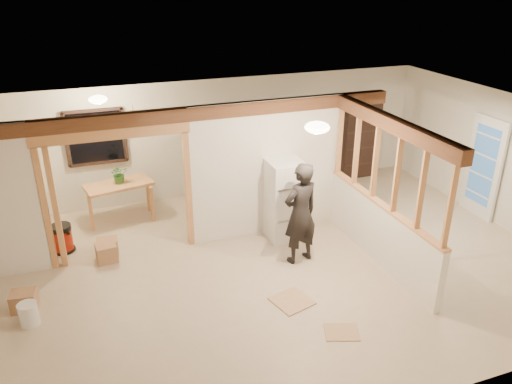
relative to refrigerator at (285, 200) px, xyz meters
name	(u,v)px	position (x,y,z in m)	size (l,w,h in m)	color
floor	(280,264)	(-0.42, -0.84, -0.74)	(9.00, 6.50, 0.01)	#C7B094
ceiling	(284,119)	(-0.42, -0.84, 1.76)	(9.00, 6.50, 0.01)	white
wall_back	(224,137)	(-0.42, 2.41, 0.51)	(9.00, 0.01, 2.50)	silver
wall_front	(405,319)	(-0.42, -4.09, 0.51)	(9.00, 0.01, 2.50)	silver
wall_right	(505,162)	(4.08, -0.84, 0.51)	(0.01, 6.50, 2.50)	silver
partition_left_stub	(8,203)	(-4.47, 0.36, 0.51)	(0.90, 0.12, 2.50)	silver
partition_center	(267,168)	(-0.22, 0.36, 0.51)	(2.80, 0.12, 2.50)	silver
doorway_frame	(119,196)	(-2.82, 0.36, 0.36)	(2.46, 0.14, 2.20)	tan
header_beam_back	(199,113)	(-1.42, 0.36, 1.64)	(7.00, 0.18, 0.22)	brown
header_beam_right	(391,124)	(1.18, -1.24, 1.64)	(0.18, 3.30, 0.22)	brown
pony_wall	(379,233)	(1.18, -1.24, -0.24)	(0.12, 3.20, 1.00)	silver
stud_partition	(386,168)	(1.18, -1.24, 0.92)	(0.14, 3.20, 1.32)	tan
window_back	(96,137)	(-3.02, 2.33, 0.81)	(1.12, 0.10, 1.10)	black
french_door	(484,168)	(4.00, -0.44, 0.26)	(0.12, 0.86, 2.00)	white
ceiling_dome_main	(317,127)	(-0.12, -1.34, 1.74)	(0.36, 0.36, 0.16)	#FFEABF
ceiling_dome_util	(98,99)	(-2.92, 1.46, 1.74)	(0.32, 0.32, 0.14)	#FFEABF
hanging_bulb	(134,124)	(-2.42, 0.76, 1.44)	(0.07, 0.07, 0.07)	#FFD88C
refrigerator	(285,200)	(0.00, 0.00, 0.00)	(0.61, 0.59, 1.48)	silver
woman	(300,213)	(-0.08, -0.83, 0.14)	(0.64, 0.42, 1.76)	black
work_table	(121,202)	(-2.73, 1.71, -0.35)	(1.24, 0.62, 0.78)	tan
potted_plant	(119,174)	(-2.69, 1.75, 0.22)	(0.33, 0.28, 0.36)	#3A772D
shop_vac	(62,238)	(-3.83, 0.84, -0.48)	(0.39, 0.39, 0.51)	#981807
bookshelf	(360,140)	(2.83, 2.19, 0.15)	(0.89, 0.30, 1.77)	black
bucket	(29,314)	(-4.29, -1.11, -0.57)	(0.26, 0.26, 0.33)	silver
box_util_a	(107,247)	(-3.12, 0.45, -0.59)	(0.35, 0.30, 0.30)	#A97751
box_util_b	(106,253)	(-3.15, 0.26, -0.59)	(0.32, 0.32, 0.30)	#A97751
box_front	(24,301)	(-4.38, -0.72, -0.60)	(0.35, 0.28, 0.28)	#A97751
floor_panel_near	(292,301)	(-0.66, -1.87, -0.73)	(0.52, 0.52, 0.02)	tan
floor_panel_far	(342,332)	(-0.31, -2.75, -0.73)	(0.45, 0.36, 0.01)	tan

